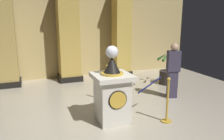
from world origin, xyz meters
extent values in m
plane|color=#B2A893|center=(0.00, 0.00, 0.00)|extent=(10.73, 10.73, 0.00)
cube|color=tan|center=(0.00, 4.56, 1.73)|extent=(10.73, 0.16, 3.46)
cube|color=silver|center=(0.26, 0.11, 0.50)|extent=(0.67, 0.67, 1.01)
cube|color=silver|center=(0.26, 0.11, 1.06)|extent=(0.84, 0.84, 0.10)
cylinder|color=gold|center=(0.26, -0.24, 0.62)|extent=(0.37, 0.03, 0.37)
cylinder|color=black|center=(0.26, -0.23, 0.62)|extent=(0.42, 0.01, 0.42)
cylinder|color=gold|center=(0.26, 0.11, 1.13)|extent=(0.50, 0.50, 0.04)
cone|color=black|center=(0.26, 0.11, 1.33)|extent=(0.37, 0.37, 0.36)
cylinder|color=gold|center=(0.26, 0.11, 1.50)|extent=(0.03, 0.03, 0.07)
sphere|color=silver|center=(0.26, 0.11, 1.60)|extent=(0.27, 0.27, 0.27)
cylinder|color=gold|center=(1.40, -0.38, 0.01)|extent=(0.24, 0.24, 0.03)
cylinder|color=gold|center=(1.40, -0.38, 0.48)|extent=(0.05, 0.05, 0.97)
sphere|color=gold|center=(1.40, -0.38, 1.01)|extent=(0.08, 0.08, 0.08)
cylinder|color=gold|center=(0.57, 1.31, 0.01)|extent=(0.24, 0.24, 0.03)
cylinder|color=gold|center=(0.57, 1.31, 0.50)|extent=(0.05, 0.05, 0.99)
sphere|color=gold|center=(0.57, 1.31, 1.03)|extent=(0.08, 0.08, 0.08)
cylinder|color=#141947|center=(1.19, 0.04, 0.79)|extent=(0.86, 0.45, 0.22)
cylinder|color=#141947|center=(0.78, 0.89, 0.79)|extent=(0.86, 0.45, 0.22)
sphere|color=#141947|center=(0.98, 0.46, 0.70)|extent=(0.04, 0.04, 0.04)
cube|color=black|center=(-2.12, 3.98, 0.10)|extent=(0.77, 0.77, 0.20)
cube|color=tan|center=(-2.12, 3.98, 1.66)|extent=(0.67, 0.67, 3.32)
cube|color=black|center=(2.12, 3.98, 0.10)|extent=(0.72, 0.72, 0.20)
cube|color=gold|center=(2.12, 3.98, 1.66)|extent=(0.62, 0.62, 3.32)
cube|color=black|center=(0.00, 3.98, 0.10)|extent=(0.85, 0.85, 0.20)
cube|color=gold|center=(0.00, 3.98, 1.66)|extent=(0.74, 0.74, 3.32)
cylinder|color=#2D2823|center=(3.17, 2.21, 0.24)|extent=(0.57, 0.57, 0.48)
cylinder|color=brown|center=(3.17, 2.21, 0.65)|extent=(0.08, 0.08, 0.35)
cone|color=#387533|center=(3.38, 2.23, 0.99)|extent=(0.41, 0.13, 0.33)
cone|color=#387533|center=(3.24, 2.41, 0.99)|extent=(0.20, 0.41, 0.33)
cone|color=#387533|center=(3.01, 2.35, 0.99)|extent=(0.34, 0.32, 0.37)
cone|color=#387533|center=(2.98, 2.12, 0.99)|extent=(0.41, 0.30, 0.27)
cone|color=#387533|center=(3.27, 2.03, 0.99)|extent=(0.24, 0.42, 0.27)
cube|color=#383347|center=(2.47, 0.95, 0.40)|extent=(0.32, 0.25, 0.80)
cube|color=#383347|center=(2.47, 0.95, 1.10)|extent=(0.41, 0.31, 0.60)
sphere|color=tan|center=(2.47, 0.95, 1.51)|extent=(0.22, 0.22, 0.22)
camera|label=1|loc=(-1.44, -4.39, 2.32)|focal=36.11mm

